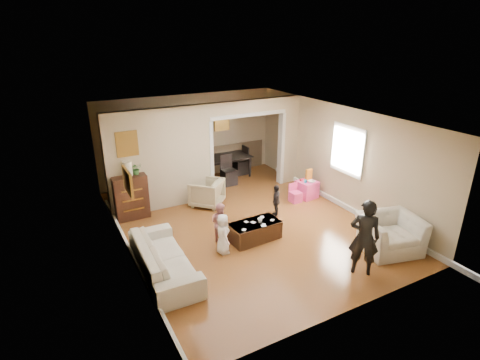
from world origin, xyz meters
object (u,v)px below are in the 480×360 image
sofa (164,258)px  dresser (131,197)px  play_table (307,189)px  dining_table (220,167)px  armchair_back (207,193)px  adult_person (364,237)px  coffee_table (255,231)px  coffee_cup (260,220)px  child_kneel_b (220,222)px  cyan_cup (306,181)px  armchair_front (390,234)px  child_kneel_a (223,234)px  table_lamp (127,169)px  child_toddler (276,201)px

sofa → dresser: bearing=1.2°
play_table → dining_table: bearing=120.2°
armchair_back → adult_person: bearing=64.2°
coffee_table → armchair_back: bearing=95.6°
coffee_cup → child_kneel_b: size_ratio=0.12×
dresser → cyan_cup: dresser is taller
sofa → armchair_front: 4.63m
dresser → child_kneel_a: 2.83m
sofa → armchair_front: (4.41, -1.43, 0.05)m
dresser → dining_table: dresser is taller
table_lamp → coffee_cup: table_lamp is taller
dining_table → child_toddler: bearing=-89.5°
armchair_back → play_table: 2.77m
table_lamp → coffee_cup: bearing=-47.6°
dresser → play_table: bearing=-13.4°
coffee_table → cyan_cup: size_ratio=13.85×
adult_person → child_kneel_b: 2.98m
armchair_back → adult_person: (1.37, -4.16, 0.40)m
coffee_table → child_kneel_b: 0.80m
armchair_front → table_lamp: table_lamp is taller
dresser → coffee_cup: dresser is taller
child_kneel_b → child_toddler: size_ratio=1.10×
coffee_table → child_kneel_a: child_kneel_a is taller
coffee_table → dresser: bearing=131.6°
armchair_back → dresser: bearing=-51.1°
coffee_cup → child_toddler: (0.95, 0.80, -0.05)m
dining_table → child_toddler: (0.09, -3.08, 0.08)m
armchair_front → play_table: bearing=101.3°
armchair_front → dresser: 5.99m
child_kneel_b → child_toddler: (1.75, 0.45, -0.04)m
armchair_back → coffee_cup: 2.22m
dresser → table_lamp: 0.73m
play_table → adult_person: size_ratio=0.32×
dresser → child_kneel_b: size_ratio=1.21×
armchair_front → child_kneel_a: 3.48m
sofa → coffee_table: size_ratio=2.01×
cyan_cup → armchair_front: bearing=-91.2°
cyan_cup → dining_table: dining_table is taller
table_lamp → armchair_back: bearing=-7.1°
dining_table → child_kneel_b: 3.90m
armchair_back → child_toddler: (1.26, -1.39, 0.06)m
armchair_front → dining_table: armchair_front is taller
table_lamp → coffee_table: size_ratio=0.32×
table_lamp → adult_person: (3.27, -4.40, -0.52)m
armchair_back → play_table: bearing=118.3°
cyan_cup → child_kneel_a: size_ratio=0.09×
play_table → dining_table: (-1.47, 2.52, 0.10)m
armchair_front → cyan_cup: armchair_front is taller
coffee_table → cyan_cup: cyan_cup is taller
table_lamp → child_kneel_a: size_ratio=0.41×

